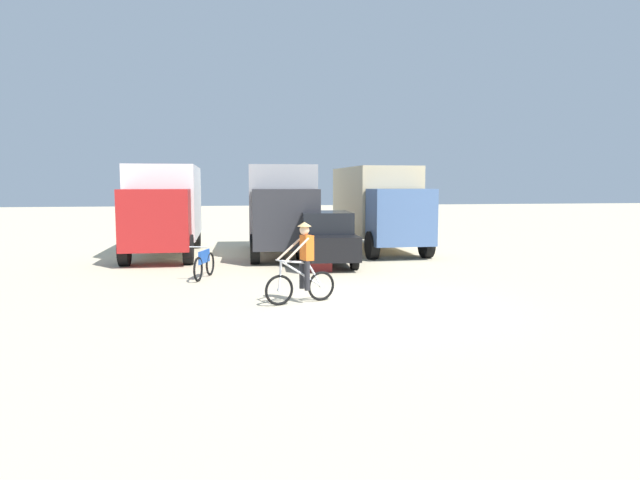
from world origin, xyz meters
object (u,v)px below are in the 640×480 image
(box_truck_grey_hauler, at_px, (281,205))
(supply_crate, at_px, (319,262))
(cyclist_orange_shirt, at_px, (303,265))
(box_truck_tan_camper, at_px, (378,204))
(box_truck_avon_van, at_px, (165,205))
(sedan_parked, at_px, (325,238))
(bicycle_spare, at_px, (204,264))

(box_truck_grey_hauler, xyz_separation_m, supply_crate, (0.71, -4.38, -1.64))
(cyclist_orange_shirt, bearing_deg, box_truck_tan_camper, 64.83)
(box_truck_avon_van, xyz_separation_m, cyclist_orange_shirt, (3.85, -9.41, -1.03))
(box_truck_tan_camper, distance_m, sedan_parked, 4.80)
(box_truck_avon_van, bearing_deg, box_truck_tan_camper, 1.24)
(box_truck_avon_van, bearing_deg, sedan_parked, -32.83)
(bicycle_spare, bearing_deg, sedan_parked, 28.98)
(box_truck_grey_hauler, bearing_deg, supply_crate, -80.81)
(bicycle_spare, bearing_deg, box_truck_tan_camper, 40.84)
(cyclist_orange_shirt, relative_size, supply_crate, 1.96)
(box_truck_grey_hauler, height_order, bicycle_spare, box_truck_grey_hauler)
(box_truck_avon_van, distance_m, cyclist_orange_shirt, 10.22)
(box_truck_grey_hauler, bearing_deg, box_truck_avon_van, 175.74)
(box_truck_tan_camper, bearing_deg, box_truck_grey_hauler, -172.86)
(box_truck_tan_camper, relative_size, supply_crate, 7.30)
(supply_crate, bearing_deg, box_truck_avon_van, 137.01)
(box_truck_avon_van, distance_m, box_truck_grey_hauler, 4.35)
(sedan_parked, distance_m, supply_crate, 1.41)
(cyclist_orange_shirt, bearing_deg, bicycle_spare, 121.26)
(box_truck_avon_van, xyz_separation_m, supply_crate, (5.04, -4.70, -1.64))
(box_truck_grey_hauler, distance_m, sedan_parked, 3.54)
(box_truck_avon_van, xyz_separation_m, bicycle_spare, (1.58, -5.68, -1.48))
(box_truck_avon_van, relative_size, sedan_parked, 1.57)
(sedan_parked, relative_size, bicycle_spare, 2.58)
(box_truck_tan_camper, xyz_separation_m, bicycle_spare, (-6.77, -5.86, -1.48))
(sedan_parked, bearing_deg, cyclist_orange_shirt, -105.36)
(bicycle_spare, bearing_deg, box_truck_avon_van, 105.54)
(cyclist_orange_shirt, height_order, supply_crate, cyclist_orange_shirt)
(box_truck_avon_van, bearing_deg, box_truck_grey_hauler, -4.26)
(box_truck_grey_hauler, relative_size, sedan_parked, 1.59)
(box_truck_grey_hauler, distance_m, bicycle_spare, 6.20)
(cyclist_orange_shirt, distance_m, bicycle_spare, 4.39)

